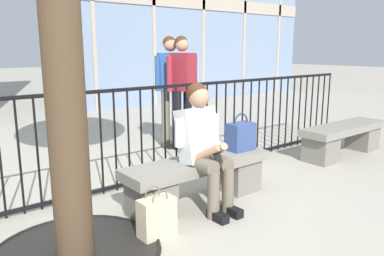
{
  "coord_description": "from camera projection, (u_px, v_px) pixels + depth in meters",
  "views": [
    {
      "loc": [
        -2.33,
        -2.81,
        1.53
      ],
      "look_at": [
        0.0,
        0.1,
        0.75
      ],
      "focal_mm": 35.82,
      "sensor_mm": 36.0,
      "label": 1
    }
  ],
  "objects": [
    {
      "name": "handbag_on_bench",
      "position": [
        241.0,
        136.0,
        4.1
      ],
      "size": [
        0.29,
        0.19,
        0.4
      ],
      "color": "#33477F",
      "rests_on": "stone_bench"
    },
    {
      "name": "ground_plane",
      "position": [
        198.0,
        202.0,
        3.88
      ],
      "size": [
        60.0,
        60.0,
        0.0
      ],
      "primitive_type": "plane",
      "color": "#A8A091"
    },
    {
      "name": "bystander_at_railing",
      "position": [
        171.0,
        83.0,
        5.88
      ],
      "size": [
        0.55,
        0.37,
        1.71
      ],
      "color": "#6B6051",
      "rests_on": "ground"
    },
    {
      "name": "stone_bench",
      "position": [
        198.0,
        176.0,
        3.83
      ],
      "size": [
        1.6,
        0.44,
        0.45
      ],
      "color": "gray",
      "rests_on": "ground"
    },
    {
      "name": "plaza_railing",
      "position": [
        153.0,
        134.0,
        4.38
      ],
      "size": [
        7.14,
        0.04,
        1.12
      ],
      "color": "black",
      "rests_on": "ground"
    },
    {
      "name": "shopping_bag",
      "position": [
        157.0,
        217.0,
        3.13
      ],
      "size": [
        0.3,
        0.16,
        0.43
      ],
      "color": "beige",
      "rests_on": "ground"
    },
    {
      "name": "seated_person_with_phone",
      "position": [
        203.0,
        143.0,
        3.62
      ],
      "size": [
        0.52,
        0.66,
        1.21
      ],
      "color": "#6B6051",
      "rests_on": "ground"
    },
    {
      "name": "stone_bench_far",
      "position": [
        343.0,
        137.0,
        5.53
      ],
      "size": [
        1.6,
        0.44,
        0.45
      ],
      "color": "gray",
      "rests_on": "ground"
    },
    {
      "name": "bystander_further_back",
      "position": [
        182.0,
        84.0,
        5.76
      ],
      "size": [
        0.55,
        0.42,
        1.71
      ],
      "color": "black",
      "rests_on": "ground"
    }
  ]
}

